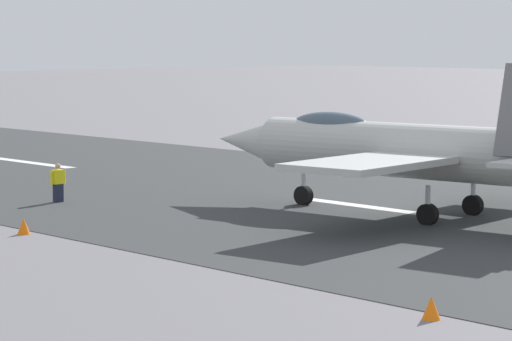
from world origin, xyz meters
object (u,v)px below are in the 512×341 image
at_px(fighter_jet, 406,149).
at_px(marker_cone_mid, 24,226).
at_px(marker_cone_near, 431,308).
at_px(crew_person, 58,183).

relative_size(fighter_jet, marker_cone_mid, 31.49).
bearing_deg(marker_cone_near, crew_person, -13.07).
bearing_deg(marker_cone_mid, fighter_jet, -113.91).
xyz_separation_m(fighter_jet, crew_person, (11.88, 7.34, -1.70)).
bearing_deg(fighter_jet, marker_cone_near, 132.56).
relative_size(crew_person, marker_cone_mid, 2.85).
bearing_deg(marker_cone_near, marker_cone_mid, 0.00).
xyz_separation_m(crew_person, marker_cone_near, (-23.67, 5.49, -0.51)).
distance_m(crew_person, marker_cone_mid, 8.29).
bearing_deg(fighter_jet, marker_cone_mid, 66.09).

